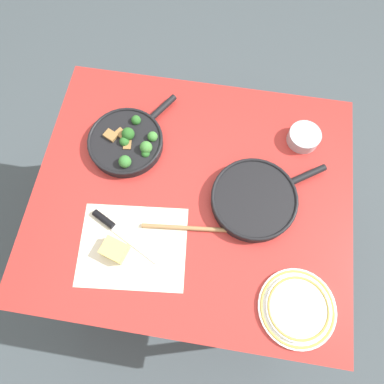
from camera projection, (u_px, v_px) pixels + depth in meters
The scene contains 10 objects.
ground_plane at pixel (192, 240), 1.92m from camera, with size 14.00×14.00×0.00m, color #424C51.
dining_table_red at pixel (192, 202), 1.29m from camera, with size 1.12×0.96×0.76m.
skillet_broccoli at pixel (127, 141), 1.25m from camera, with size 0.29×0.37×0.08m.
skillet_eggs at pixel (255, 199), 1.18m from camera, with size 0.39×0.32×0.05m.
wooden_spoon at pixel (214, 229), 1.16m from camera, with size 0.40×0.07×0.02m.
parchment_sheet at pixel (133, 246), 1.14m from camera, with size 0.38×0.32×0.00m.
grater_knife at pixel (116, 229), 1.16m from camera, with size 0.26×0.15×0.02m.
cheese_block at pixel (115, 250), 1.12m from camera, with size 0.09×0.08×0.05m.
dinner_plate_stack at pixel (298, 308), 1.06m from camera, with size 0.25×0.25×0.03m.
prep_bowl_steel at pixel (304, 137), 1.26m from camera, with size 0.12×0.12×0.05m.
Camera 1 is at (-0.07, 0.41, 1.89)m, focal length 32.00 mm.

